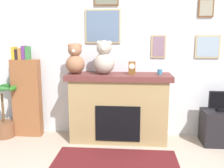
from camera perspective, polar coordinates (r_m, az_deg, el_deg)
The scene contains 10 objects.
back_wall at distance 4.07m, azimuth 4.90°, elevation 6.54°, with size 5.20×0.15×2.60m.
fireplace at distance 3.89m, azimuth 1.54°, elevation -5.23°, with size 1.57×0.57×1.04m.
bookshelf at distance 4.26m, azimuth -18.83°, elevation -2.45°, with size 0.44×0.16×1.46m.
potted_plant at distance 4.41m, azimuth -23.34°, elevation -6.85°, with size 0.52×0.49×0.86m.
tv_stand at distance 4.16m, azimuth 23.79°, elevation -9.03°, with size 0.59×0.40×0.51m, color black.
television at distance 4.05m, azimuth 24.20°, elevation -3.77°, with size 0.45×0.14×0.30m.
candle_jar at distance 3.78m, azimuth 10.81°, elevation 2.72°, with size 0.07×0.07×0.08m, color teal.
mantel_clock at distance 3.75m, azimuth 4.55°, elevation 3.67°, with size 0.10×0.08×0.19m.
teddy_bear_tan at distance 3.84m, azimuth -8.38°, elevation 5.42°, with size 0.29×0.29×0.46m.
teddy_bear_grey at distance 3.76m, azimuth -1.80°, elevation 5.71°, with size 0.31×0.31×0.50m.
Camera 1 is at (-0.01, -2.06, 1.58)m, focal length 40.21 mm.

